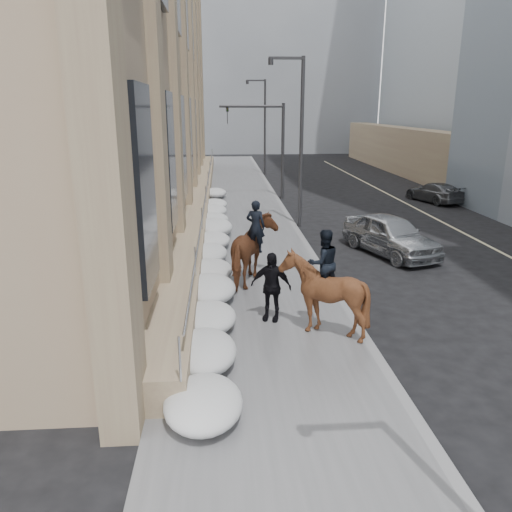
{
  "coord_description": "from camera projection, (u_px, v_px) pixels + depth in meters",
  "views": [
    {
      "loc": [
        -0.99,
        -10.23,
        5.75
      ],
      "look_at": [
        -0.03,
        3.29,
        1.7
      ],
      "focal_mm": 35.0,
      "sensor_mm": 36.0,
      "label": 1
    }
  ],
  "objects": [
    {
      "name": "bg_building_far",
      "position": [
        186.0,
        78.0,
        77.03
      ],
      "size": [
        24.0,
        12.0,
        20.0
      ],
      "primitive_type": "cube",
      "color": "gray",
      "rests_on": "ground"
    },
    {
      "name": "traffic_signal",
      "position": [
        268.0,
        136.0,
        31.51
      ],
      "size": [
        4.1,
        0.22,
        6.0
      ],
      "color": "#2D2D30",
      "rests_on": "ground"
    },
    {
      "name": "curb",
      "position": [
        307.0,
        247.0,
        21.2
      ],
      "size": [
        0.24,
        80.0,
        0.12
      ],
      "primitive_type": "cube",
      "color": "slate",
      "rests_on": "ground"
    },
    {
      "name": "sidewalk",
      "position": [
        246.0,
        248.0,
        21.03
      ],
      "size": [
        5.0,
        80.0,
        0.12
      ],
      "primitive_type": "cube",
      "color": "#535456",
      "rests_on": "ground"
    },
    {
      "name": "streetlight_far",
      "position": [
        263.0,
        121.0,
        42.85
      ],
      "size": [
        1.71,
        0.24,
        8.0
      ],
      "color": "#2D2D30",
      "rests_on": "ground"
    },
    {
      "name": "bg_building_mid",
      "position": [
        256.0,
        41.0,
        65.09
      ],
      "size": [
        30.0,
        12.0,
        28.0
      ],
      "primitive_type": "cube",
      "color": "slate",
      "rests_on": "ground"
    },
    {
      "name": "snow_bank",
      "position": [
        211.0,
        251.0,
        19.01
      ],
      "size": [
        1.7,
        18.1,
        0.76
      ],
      "color": "silver",
      "rests_on": "sidewalk"
    },
    {
      "name": "ground",
      "position": [
        267.0,
        367.0,
        11.49
      ],
      "size": [
        140.0,
        140.0,
        0.0
      ],
      "primitive_type": "plane",
      "color": "black",
      "rests_on": "ground"
    },
    {
      "name": "lane_line",
      "position": [
        486.0,
        244.0,
        21.75
      ],
      "size": [
        0.15,
        70.0,
        0.01
      ],
      "primitive_type": "cube",
      "color": "#BFB78C",
      "rests_on": "ground"
    },
    {
      "name": "limestone_building",
      "position": [
        141.0,
        48.0,
        27.66
      ],
      "size": [
        6.1,
        44.0,
        18.0
      ],
      "color": "#997F64",
      "rests_on": "ground"
    },
    {
      "name": "car_grey",
      "position": [
        434.0,
        192.0,
        31.33
      ],
      "size": [
        2.84,
        4.54,
        1.23
      ],
      "primitive_type": "imported",
      "rotation": [
        0.0,
        0.0,
        3.43
      ],
      "color": "#4D4F53",
      "rests_on": "ground"
    },
    {
      "name": "car_silver",
      "position": [
        390.0,
        235.0,
        20.12
      ],
      "size": [
        3.38,
        5.13,
        1.62
      ],
      "primitive_type": "imported",
      "rotation": [
        0.0,
        0.0,
        0.33
      ],
      "color": "#A8ABAF",
      "rests_on": "ground"
    },
    {
      "name": "mounted_horse_right",
      "position": [
        323.0,
        290.0,
        12.67
      ],
      "size": [
        2.2,
        2.35,
        2.73
      ],
      "rotation": [
        0.0,
        0.0,
        3.42
      ],
      "color": "#442413",
      "rests_on": "sidewalk"
    },
    {
      "name": "pedestrian",
      "position": [
        271.0,
        286.0,
        13.53
      ],
      "size": [
        1.22,
        0.83,
        1.92
      ],
      "primitive_type": "imported",
      "rotation": [
        0.0,
        0.0,
        -0.35
      ],
      "color": "black",
      "rests_on": "sidewalk"
    },
    {
      "name": "streetlight_mid",
      "position": [
        298.0,
        133.0,
        23.74
      ],
      "size": [
        1.71,
        0.24,
        8.0
      ],
      "color": "#2D2D30",
      "rests_on": "ground"
    },
    {
      "name": "mounted_horse_left",
      "position": [
        253.0,
        250.0,
        16.33
      ],
      "size": [
        1.94,
        2.86,
        2.76
      ],
      "rotation": [
        0.0,
        0.0,
        2.83
      ],
      "color": "#542D19",
      "rests_on": "sidewalk"
    }
  ]
}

